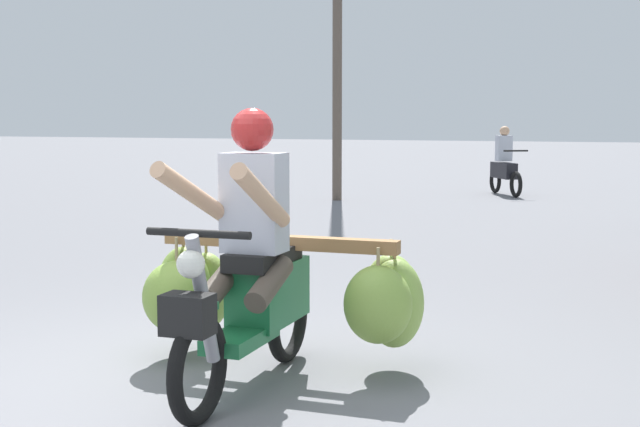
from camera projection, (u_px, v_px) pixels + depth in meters
name	position (u px, v px, depth m)	size (l,w,h in m)	color
ground_plane	(133.00, 400.00, 4.68)	(120.00, 120.00, 0.00)	slate
motorbike_main_loaded	(270.00, 286.00, 5.14)	(1.83, 1.81, 1.58)	black
motorbike_distant_ahead_right	(504.00, 167.00, 17.52)	(0.98, 1.39, 1.40)	black
utility_pole	(337.00, 26.00, 16.10)	(0.18, 0.18, 6.53)	brown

